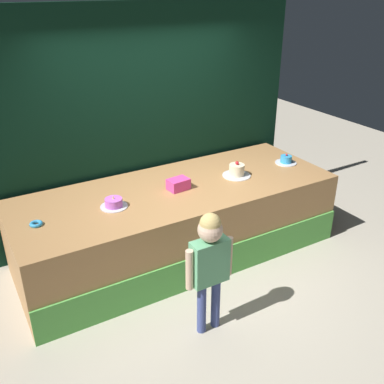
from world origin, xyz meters
name	(u,v)px	position (x,y,z in m)	size (l,w,h in m)	color
ground_plane	(208,282)	(0.00, 0.00, 0.00)	(12.00, 12.00, 0.00)	#BCB29E
stage_platform	(178,221)	(0.00, 0.67, 0.42)	(3.62, 1.37, 0.85)	#B27F4C
curtain_backdrop	(145,124)	(0.00, 1.45, 1.37)	(4.01, 0.08, 2.74)	black
child_figure	(210,258)	(-0.36, -0.58, 0.78)	(0.47, 0.21, 1.21)	#3F4C8C
pink_box	(178,184)	(0.00, 0.64, 0.91)	(0.23, 0.16, 0.12)	#F44299
donut	(36,224)	(-1.54, 0.62, 0.86)	(0.12, 0.12, 0.03)	#3399D8
cake_left	(114,203)	(-0.77, 0.60, 0.89)	(0.28, 0.28, 0.13)	silver
cake_center	(237,171)	(0.77, 0.61, 0.91)	(0.33, 0.33, 0.18)	silver
cake_right	(286,160)	(1.54, 0.62, 0.89)	(0.27, 0.27, 0.13)	silver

